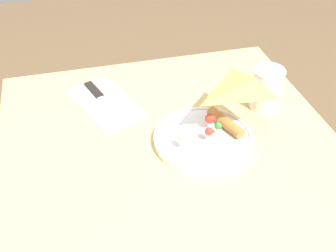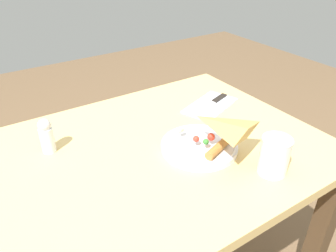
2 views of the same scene
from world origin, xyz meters
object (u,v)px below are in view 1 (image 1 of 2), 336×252
Objects in this scene: napkin_folded at (105,103)px; butter_knife at (103,100)px; dining_table at (183,221)px; plate_pizza at (203,137)px; milk_glass at (266,90)px.

napkin_folded is 1.19× the size of butter_knife.
dining_table is 4.36× the size of plate_pizza.
milk_glass is 0.39m from napkin_folded.
plate_pizza is 1.09× the size of butter_knife.
dining_table is at bearing 3.50° from butter_knife.
napkin_folded is at bearing 0.00° from butter_knife.
dining_table is 0.34m from napkin_folded.
butter_knife is at bearing -161.52° from napkin_folded.
napkin_folded is (-0.10, -0.37, -0.04)m from milk_glass.
plate_pizza is 0.21m from milk_glass.
plate_pizza is at bearing 144.33° from dining_table.
dining_table is 0.36m from milk_glass.
butter_knife is (-0.30, -0.12, 0.14)m from dining_table.
milk_glass is at bearing 126.62° from dining_table.
plate_pizza reaches higher than butter_knife.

